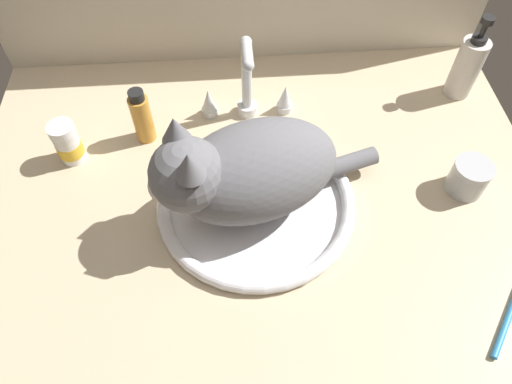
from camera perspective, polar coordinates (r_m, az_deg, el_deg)
The scene contains 8 objects.
countertop at distance 85.48cm, azimuth 0.40°, elevation -0.52°, with size 103.58×75.86×3.00cm, color #CCB793.
sink_basin at distance 81.67cm, azimuth 0.00°, elevation -1.22°, with size 34.50×34.50×2.36cm.
faucet at distance 92.43cm, azimuth -1.10°, elevation 12.49°, with size 18.42×9.30×18.01cm.
cat at distance 73.50cm, azimuth -1.76°, elevation 2.46°, with size 39.19×24.26×19.81cm.
pill_bottle at distance 92.76cm, azimuth -21.91°, elevation 5.47°, with size 4.78×4.78×8.57cm.
amber_bottle at distance 91.24cm, azimuth -13.69°, elevation 8.86°, with size 3.76×3.76×11.64cm.
soap_pump_bottle at distance 106.29cm, azimuth 24.26°, elevation 13.74°, with size 5.39×5.39×17.88cm.
metal_jar at distance 90.20cm, azimuth 24.45°, elevation 1.61°, with size 6.75×6.75×6.34cm.
Camera 1 is at (-4.37, -49.29, 71.20)cm, focal length 32.92 mm.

